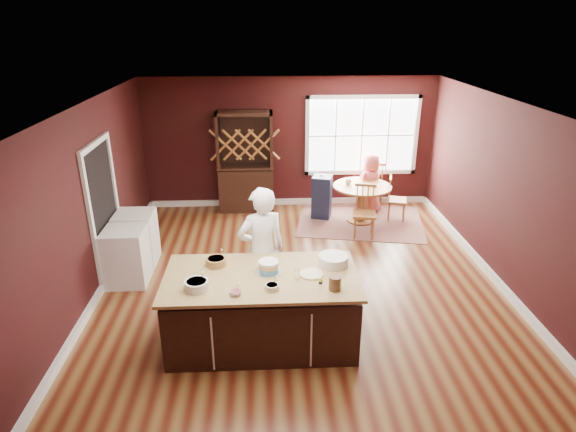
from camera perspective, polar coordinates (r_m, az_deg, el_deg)
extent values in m
plane|color=brown|center=(7.36, 1.67, -8.34)|extent=(7.00, 7.00, 0.00)
plane|color=white|center=(6.41, 1.95, 12.86)|extent=(7.00, 7.00, 0.00)
plane|color=black|center=(10.11, 0.20, 8.63)|extent=(6.00, 0.00, 6.00)
plane|color=black|center=(3.74, 6.29, -18.05)|extent=(6.00, 0.00, 6.00)
plane|color=black|center=(7.19, -22.80, 0.97)|extent=(0.00, 7.00, 7.00)
plane|color=black|center=(7.62, 24.93, 1.79)|extent=(0.00, 7.00, 7.00)
cube|color=black|center=(6.05, -3.10, -11.27)|extent=(2.24, 1.14, 0.83)
cube|color=tan|center=(5.79, -3.20, -7.27)|extent=(2.32, 1.22, 0.04)
cylinder|color=brown|center=(9.71, 8.54, -0.50)|extent=(0.53, 0.53, 0.04)
cylinder|color=brown|center=(9.59, 8.66, 1.35)|extent=(0.19, 0.19, 0.67)
cylinder|color=brown|center=(9.46, 8.79, 3.46)|extent=(1.13, 1.13, 0.04)
imported|color=white|center=(6.41, -3.14, -4.18)|extent=(0.76, 0.62, 1.79)
cylinder|color=white|center=(5.58, -10.78, -8.04)|extent=(0.28, 0.28, 0.11)
cylinder|color=#AA7346|center=(6.06, -8.52, -5.36)|extent=(0.26, 0.26, 0.10)
cylinder|color=silver|center=(5.42, -6.28, -9.06)|extent=(0.14, 0.14, 0.05)
cylinder|color=white|center=(5.50, -1.92, -8.39)|extent=(0.16, 0.16, 0.06)
cylinder|color=white|center=(5.68, 1.06, -6.90)|extent=(0.07, 0.07, 0.13)
cylinder|color=beige|center=(5.80, 2.80, -6.88)|extent=(0.28, 0.28, 0.02)
cylinder|color=silver|center=(6.01, 5.40, -5.24)|extent=(0.37, 0.37, 0.13)
cylinder|color=#50361D|center=(5.49, 5.58, -7.93)|extent=(0.14, 0.14, 0.17)
cube|color=brown|center=(9.71, 8.54, -0.57)|extent=(2.71, 2.27, 0.01)
imported|color=#BE4D50|center=(9.97, 9.76, 3.76)|extent=(0.73, 0.67, 1.25)
cylinder|color=beige|center=(9.44, 10.22, 3.51)|extent=(0.18, 0.18, 0.01)
imported|color=silver|center=(9.48, 7.16, 4.04)|extent=(0.13, 0.13, 0.09)
cube|color=black|center=(9.91, -5.06, 6.36)|extent=(1.12, 0.47, 2.06)
cube|color=silver|center=(7.67, -18.60, -4.55)|extent=(0.60, 0.58, 0.87)
cube|color=white|center=(8.23, -17.50, -2.52)|extent=(0.61, 0.59, 0.88)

